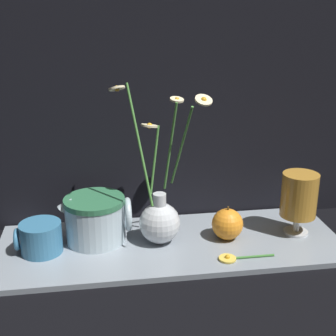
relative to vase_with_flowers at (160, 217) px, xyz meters
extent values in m
plane|color=black|center=(0.02, -0.01, -0.07)|extent=(6.00, 6.00, 0.00)
cube|color=gray|center=(0.02, -0.01, -0.06)|extent=(0.75, 0.27, 0.01)
sphere|color=silver|center=(0.00, 0.00, -0.01)|extent=(0.09, 0.09, 0.09)
cylinder|color=silver|center=(0.00, 0.00, 0.04)|extent=(0.03, 0.03, 0.03)
cylinder|color=#4C8E3D|center=(0.02, 0.01, 0.15)|extent=(0.03, 0.05, 0.20)
cylinder|color=beige|center=(0.04, 0.02, 0.25)|extent=(0.04, 0.04, 0.01)
sphere|color=gold|center=(0.04, 0.02, 0.25)|extent=(0.01, 0.01, 0.01)
cylinder|color=#4C8E3D|center=(-0.01, 0.01, 0.13)|extent=(0.03, 0.02, 0.15)
cylinder|color=beige|center=(-0.02, 0.02, 0.20)|extent=(0.05, 0.05, 0.01)
sphere|color=gold|center=(-0.02, 0.02, 0.20)|extent=(0.01, 0.01, 0.01)
cylinder|color=#4C8E3D|center=(-0.04, -0.02, 0.17)|extent=(0.05, 0.09, 0.24)
cylinder|color=beige|center=(-0.08, -0.04, 0.29)|extent=(0.04, 0.04, 0.02)
sphere|color=gold|center=(-0.08, -0.04, 0.29)|extent=(0.01, 0.01, 0.01)
cylinder|color=#4C8E3D|center=(0.05, 0.01, 0.15)|extent=(0.03, 0.10, 0.20)
cylinder|color=beige|center=(0.10, 0.02, 0.25)|extent=(0.04, 0.04, 0.02)
sphere|color=gold|center=(0.10, 0.02, 0.25)|extent=(0.01, 0.01, 0.01)
cylinder|color=teal|center=(-0.25, -0.01, -0.03)|extent=(0.09, 0.09, 0.07)
torus|color=teal|center=(-0.30, -0.01, -0.03)|extent=(0.01, 0.05, 0.05)
cylinder|color=silver|center=(-0.14, 0.03, -0.01)|extent=(0.13, 0.13, 0.10)
cylinder|color=#33724C|center=(-0.14, 0.03, 0.04)|extent=(0.13, 0.13, 0.01)
torus|color=silver|center=(-0.07, 0.03, 0.00)|extent=(0.01, 0.07, 0.07)
cone|color=silver|center=(-0.19, 0.03, 0.03)|extent=(0.05, 0.04, 0.04)
cylinder|color=silver|center=(0.31, 0.00, -0.06)|extent=(0.06, 0.06, 0.01)
cylinder|color=silver|center=(0.31, 0.00, -0.03)|extent=(0.01, 0.01, 0.04)
cylinder|color=#B77F2D|center=(0.31, 0.00, 0.04)|extent=(0.08, 0.08, 0.10)
sphere|color=orange|center=(0.15, -0.01, -0.02)|extent=(0.07, 0.07, 0.07)
cylinder|color=#4C3819|center=(0.15, -0.01, 0.01)|extent=(0.00, 0.00, 0.01)
cylinder|color=#3D7A33|center=(0.18, -0.10, -0.06)|extent=(0.10, 0.01, 0.01)
cylinder|color=#EAC64C|center=(0.13, -0.10, -0.06)|extent=(0.04, 0.04, 0.00)
sphere|color=gold|center=(0.13, -0.10, -0.05)|extent=(0.01, 0.01, 0.01)
camera|label=1|loc=(-0.12, -0.91, 0.44)|focal=50.00mm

